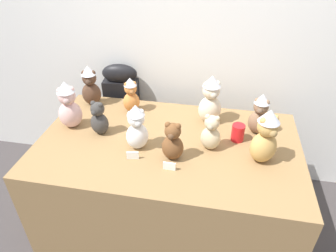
# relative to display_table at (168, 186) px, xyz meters

# --- Properties ---
(ground_plane) EXTENTS (10.00, 10.00, 0.00)m
(ground_plane) POSITION_rel_display_table_xyz_m (0.00, -0.25, -0.39)
(ground_plane) COLOR #3D3838
(wall_back) EXTENTS (7.00, 0.08, 2.60)m
(wall_back) POSITION_rel_display_table_xyz_m (0.00, 0.73, 0.91)
(wall_back) COLOR white
(wall_back) RESTS_ON ground_plane
(display_table) EXTENTS (1.63, 0.97, 0.77)m
(display_table) POSITION_rel_display_table_xyz_m (0.00, 0.00, 0.00)
(display_table) COLOR olive
(display_table) RESTS_ON ground_plane
(instrument_case) EXTENTS (0.29, 0.15, 1.00)m
(instrument_case) POSITION_rel_display_table_xyz_m (-0.51, 0.61, 0.12)
(instrument_case) COLOR black
(instrument_case) RESTS_ON ground_plane
(teddy_bear_cocoa) EXTENTS (0.16, 0.14, 0.31)m
(teddy_bear_cocoa) POSITION_rel_display_table_xyz_m (-0.65, 0.36, 0.53)
(teddy_bear_cocoa) COLOR #4C3323
(teddy_bear_cocoa) RESTS_ON display_table
(teddy_bear_chestnut) EXTENTS (0.13, 0.12, 0.24)m
(teddy_bear_chestnut) POSITION_rel_display_table_xyz_m (0.05, -0.15, 0.50)
(teddy_bear_chestnut) COLOR brown
(teddy_bear_chestnut) RESTS_ON display_table
(teddy_bear_charcoal) EXTENTS (0.14, 0.13, 0.23)m
(teddy_bear_charcoal) POSITION_rel_display_table_xyz_m (-0.45, 0.01, 0.49)
(teddy_bear_charcoal) COLOR #383533
(teddy_bear_charcoal) RESTS_ON display_table
(teddy_bear_ginger) EXTENTS (0.15, 0.15, 0.26)m
(teddy_bear_ginger) POSITION_rel_display_table_xyz_m (-0.33, 0.32, 0.51)
(teddy_bear_ginger) COLOR #D17F3D
(teddy_bear_ginger) RESTS_ON display_table
(teddy_bear_sand) EXTENTS (0.13, 0.12, 0.23)m
(teddy_bear_sand) POSITION_rel_display_table_xyz_m (0.26, -0.01, 0.49)
(teddy_bear_sand) COLOR #CCB78E
(teddy_bear_sand) RESTS_ON display_table
(teddy_bear_snow) EXTENTS (0.17, 0.17, 0.30)m
(teddy_bear_snow) POSITION_rel_display_table_xyz_m (-0.17, -0.09, 0.53)
(teddy_bear_snow) COLOR white
(teddy_bear_snow) RESTS_ON display_table
(teddy_bear_cream) EXTENTS (0.19, 0.18, 0.34)m
(teddy_bear_cream) POSITION_rel_display_table_xyz_m (0.23, 0.29, 0.55)
(teddy_bear_cream) COLOR beige
(teddy_bear_cream) RESTS_ON display_table
(teddy_bear_blush) EXTENTS (0.19, 0.18, 0.33)m
(teddy_bear_blush) POSITION_rel_display_table_xyz_m (-0.66, 0.05, 0.55)
(teddy_bear_blush) COLOR beige
(teddy_bear_blush) RESTS_ON display_table
(teddy_bear_honey) EXTENTS (0.20, 0.19, 0.34)m
(teddy_bear_honey) POSITION_rel_display_table_xyz_m (0.56, -0.07, 0.55)
(teddy_bear_honey) COLOR tan
(teddy_bear_honey) RESTS_ON display_table
(teddy_bear_mocha) EXTENTS (0.15, 0.14, 0.28)m
(teddy_bear_mocha) POSITION_rel_display_table_xyz_m (0.55, 0.21, 0.52)
(teddy_bear_mocha) COLOR #7F6047
(teddy_bear_mocha) RESTS_ON display_table
(party_cup_red) EXTENTS (0.08, 0.08, 0.11)m
(party_cup_red) POSITION_rel_display_table_xyz_m (0.42, 0.10, 0.44)
(party_cup_red) COLOR red
(party_cup_red) RESTS_ON display_table
(name_card_front_left) EXTENTS (0.07, 0.01, 0.05)m
(name_card_front_left) POSITION_rel_display_table_xyz_m (0.05, -0.25, 0.41)
(name_card_front_left) COLOR white
(name_card_front_left) RESTS_ON display_table
(name_card_front_middle) EXTENTS (0.07, 0.02, 0.05)m
(name_card_front_middle) POSITION_rel_display_table_xyz_m (-0.17, -0.20, 0.41)
(name_card_front_middle) COLOR white
(name_card_front_middle) RESTS_ON display_table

